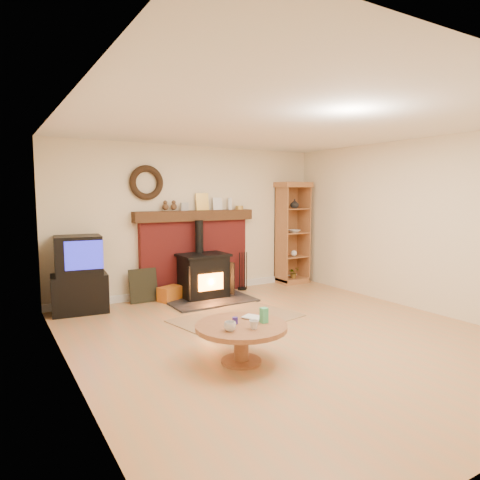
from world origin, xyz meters
TOP-DOWN VIEW (x-y plane):
  - ground at (0.00, 0.00)m, footprint 5.50×5.50m
  - room_shell at (-0.02, 0.09)m, footprint 5.02×5.52m
  - chimney_breast at (0.00, 2.67)m, footprint 2.20×0.22m
  - wood_stove at (-0.02, 2.28)m, footprint 1.40×1.00m
  - area_rug at (-0.16, 0.96)m, footprint 1.88×1.47m
  - tv_unit at (-2.00, 2.47)m, footprint 0.84×0.63m
  - curio_cabinet at (2.06, 2.55)m, footprint 0.64×0.46m
  - firelog_box at (-0.58, 2.40)m, footprint 0.45×0.37m
  - leaning_painting at (-0.99, 2.55)m, footprint 0.46×0.12m
  - fire_tools at (0.88, 2.50)m, footprint 0.19×0.16m
  - coffee_table at (-0.92, -0.44)m, footprint 0.97×0.97m

SIDE VIEW (x-z plane):
  - ground at x=0.00m, z-range 0.00..0.00m
  - area_rug at x=-0.16m, z-range 0.00..0.01m
  - firelog_box at x=-0.58m, z-range 0.00..0.24m
  - fire_tools at x=0.88m, z-range -0.19..0.51m
  - leaning_painting at x=-0.99m, z-range 0.00..0.55m
  - coffee_table at x=-0.92m, z-range 0.05..0.62m
  - wood_stove at x=-0.02m, z-range -0.29..1.03m
  - tv_unit at x=-2.00m, z-range -0.02..1.13m
  - chimney_breast at x=0.00m, z-range -0.09..1.69m
  - curio_cabinet at x=2.06m, z-range 0.00..1.99m
  - room_shell at x=-0.02m, z-range 0.41..3.02m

